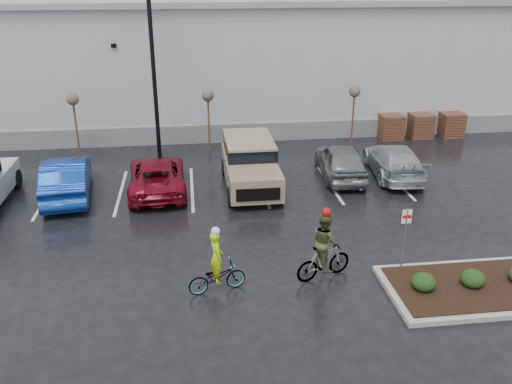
{
  "coord_description": "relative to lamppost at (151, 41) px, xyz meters",
  "views": [
    {
      "loc": [
        -2.48,
        -13.66,
        8.81
      ],
      "look_at": [
        -0.21,
        4.19,
        1.3
      ],
      "focal_mm": 38.0,
      "sensor_mm": 36.0,
      "label": 1
    }
  ],
  "objects": [
    {
      "name": "fire_lane_sign",
      "position": [
        7.8,
        -11.8,
        -4.28
      ],
      "size": [
        0.3,
        0.05,
        2.2
      ],
      "color": "gray",
      "rests_on": "ground"
    },
    {
      "name": "pallet_stack_b",
      "position": [
        14.2,
        2.0,
        -5.01
      ],
      "size": [
        1.2,
        1.2,
        1.35
      ],
      "primitive_type": "cube",
      "color": "#48291C",
      "rests_on": "ground"
    },
    {
      "name": "warehouse",
      "position": [
        4.0,
        9.99,
        -2.04
      ],
      "size": [
        60.5,
        15.5,
        7.2
      ],
      "color": "#B3B5B8",
      "rests_on": "ground"
    },
    {
      "name": "pallet_stack_a",
      "position": [
        12.5,
        2.0,
        -5.01
      ],
      "size": [
        1.2,
        1.2,
        1.35
      ],
      "primitive_type": "cube",
      "color": "#48291C",
      "rests_on": "ground"
    },
    {
      "name": "sapling_east",
      "position": [
        10.0,
        1.0,
        -2.96
      ],
      "size": [
        0.6,
        0.6,
        3.2
      ],
      "color": "#48291C",
      "rests_on": "ground"
    },
    {
      "name": "car_blue",
      "position": [
        -3.59,
        -4.15,
        -4.86
      ],
      "size": [
        2.34,
        5.16,
        1.64
      ],
      "primitive_type": "imported",
      "rotation": [
        0.0,
        0.0,
        3.26
      ],
      "color": "navy",
      "rests_on": "ground"
    },
    {
      "name": "pallet_stack_c",
      "position": [
        16.0,
        2.0,
        -5.01
      ],
      "size": [
        1.2,
        1.2,
        1.35
      ],
      "primitive_type": "cube",
      "color": "#48291C",
      "rests_on": "ground"
    },
    {
      "name": "car_red",
      "position": [
        0.06,
        -4.05,
        -5.0
      ],
      "size": [
        2.51,
        5.06,
        1.38
      ],
      "primitive_type": "imported",
      "rotation": [
        0.0,
        0.0,
        3.19
      ],
      "color": "maroon",
      "rests_on": "ground"
    },
    {
      "name": "car_far_silver",
      "position": [
        10.62,
        -3.51,
        -4.98
      ],
      "size": [
        2.44,
        5.06,
        1.42
      ],
      "primitive_type": "imported",
      "rotation": [
        0.0,
        0.0,
        3.05
      ],
      "color": "#B8BDC1",
      "rests_on": "ground"
    },
    {
      "name": "wooded_ridge",
      "position": [
        4.0,
        33.0,
        -2.69
      ],
      "size": [
        80.0,
        25.0,
        6.0
      ],
      "primitive_type": "cube",
      "color": "#20411B",
      "rests_on": "ground"
    },
    {
      "name": "suv_tan",
      "position": [
        4.0,
        -4.25,
        -4.66
      ],
      "size": [
        2.2,
        5.1,
        2.06
      ],
      "primitive_type": null,
      "color": "gray",
      "rests_on": "ground"
    },
    {
      "name": "sapling_west",
      "position": [
        -4.0,
        1.0,
        -2.96
      ],
      "size": [
        0.6,
        0.6,
        3.2
      ],
      "color": "#48291C",
      "rests_on": "ground"
    },
    {
      "name": "shrub_b",
      "position": [
        9.5,
        -13.0,
        -5.27
      ],
      "size": [
        0.7,
        0.7,
        0.52
      ],
      "primitive_type": "ellipsoid",
      "color": "black",
      "rests_on": "curb_island"
    },
    {
      "name": "ground",
      "position": [
        4.0,
        -12.0,
        -5.69
      ],
      "size": [
        120.0,
        120.0,
        0.0
      ],
      "primitive_type": "plane",
      "color": "black",
      "rests_on": "ground"
    },
    {
      "name": "cyclist_hivis",
      "position": [
        2.1,
        -12.06,
        -5.03
      ],
      "size": [
        1.81,
        0.99,
        2.08
      ],
      "rotation": [
        0.0,
        0.0,
        1.81
      ],
      "color": "#3F3F44",
      "rests_on": "ground"
    },
    {
      "name": "cyclist_olive",
      "position": [
        5.35,
        -11.73,
        -4.83
      ],
      "size": [
        1.87,
        1.1,
        2.34
      ],
      "rotation": [
        0.0,
        0.0,
        1.91
      ],
      "color": "#3F3F44",
      "rests_on": "ground"
    },
    {
      "name": "sapling_mid",
      "position": [
        2.5,
        1.0,
        -2.96
      ],
      "size": [
        0.6,
        0.6,
        3.2
      ],
      "color": "#48291C",
      "rests_on": "ground"
    },
    {
      "name": "car_grey",
      "position": [
        8.17,
        -3.39,
        -4.92
      ],
      "size": [
        2.12,
        4.62,
        1.53
      ],
      "primitive_type": "imported",
      "rotation": [
        0.0,
        0.0,
        3.07
      ],
      "color": "slate",
      "rests_on": "ground"
    },
    {
      "name": "shrub_a",
      "position": [
        8.0,
        -13.0,
        -5.27
      ],
      "size": [
        0.7,
        0.7,
        0.52
      ],
      "primitive_type": "ellipsoid",
      "color": "black",
      "rests_on": "curb_island"
    },
    {
      "name": "lamppost",
      "position": [
        0.0,
        0.0,
        0.0
      ],
      "size": [
        0.5,
        1.0,
        9.22
      ],
      "color": "black",
      "rests_on": "ground"
    }
  ]
}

